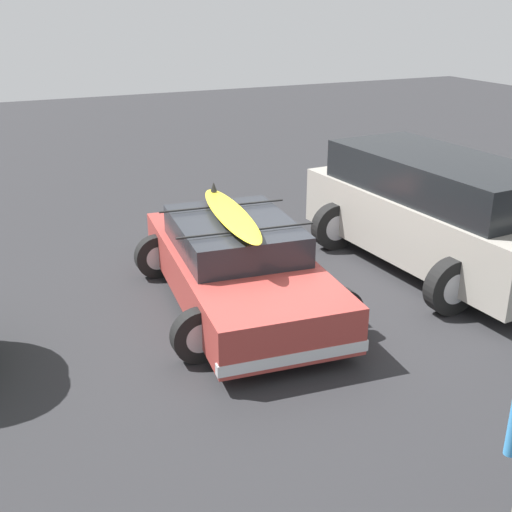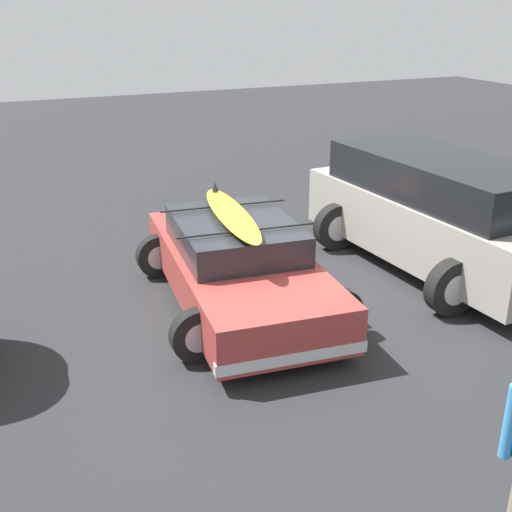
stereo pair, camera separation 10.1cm
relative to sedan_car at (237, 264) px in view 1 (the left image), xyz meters
The scene contains 3 objects.
ground_plane 0.70m from the sedan_car, 140.64° to the left, with size 44.00×44.00×0.02m, color #28282B.
sedan_car is the anchor object (origin of this frame).
suv_car 3.38m from the sedan_car, behind, with size 2.80×4.94×1.82m.
Camera 1 is at (3.48, 7.43, 4.05)m, focal length 45.00 mm.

